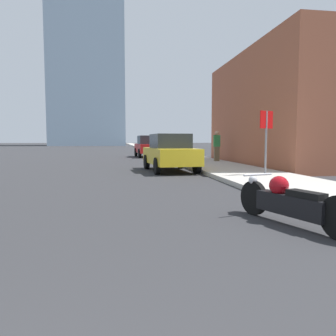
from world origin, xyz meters
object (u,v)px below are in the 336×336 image
(parked_car_yellow, at_px, (170,152))
(pedestrian, at_px, (217,145))
(stop_sign, at_px, (266,131))
(parked_car_red, at_px, (147,146))
(motorcycle, at_px, (289,202))

(parked_car_yellow, relative_size, pedestrian, 2.42)
(stop_sign, bearing_deg, parked_car_red, 99.71)
(motorcycle, bearing_deg, stop_sign, 50.41)
(stop_sign, distance_m, pedestrian, 7.84)
(parked_car_red, relative_size, stop_sign, 1.95)
(parked_car_yellow, distance_m, parked_car_red, 12.56)
(parked_car_yellow, distance_m, pedestrian, 5.54)
(parked_car_red, xyz_separation_m, stop_sign, (2.74, -16.03, 0.78))
(parked_car_red, bearing_deg, pedestrian, -71.38)
(parked_car_red, distance_m, stop_sign, 16.28)
(parked_car_yellow, bearing_deg, parked_car_red, 84.97)
(parked_car_red, height_order, pedestrian, pedestrian)
(motorcycle, relative_size, stop_sign, 1.02)
(stop_sign, height_order, pedestrian, stop_sign)
(motorcycle, height_order, pedestrian, pedestrian)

